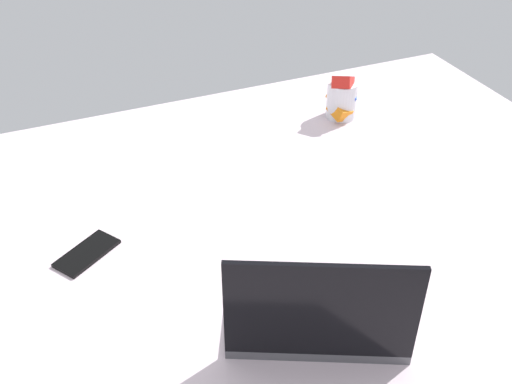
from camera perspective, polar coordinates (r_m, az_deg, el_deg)
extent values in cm
cube|color=silver|center=(146.53, 3.10, -6.02)|extent=(180.00, 140.00, 18.00)
cube|color=#4C4C51|center=(120.80, 5.53, -10.92)|extent=(39.64, 34.84, 2.00)
cube|color=black|center=(120.97, 5.54, -10.02)|extent=(33.47, 27.71, 0.40)
cube|color=black|center=(104.93, 6.12, -11.00)|extent=(30.30, 14.92, 21.00)
cylinder|color=silver|center=(183.34, 8.00, 8.52)|extent=(9.00, 9.00, 11.00)
cube|color=orange|center=(182.30, 7.81, 7.57)|extent=(6.40, 7.66, 6.25)
cube|color=orange|center=(184.08, 7.72, 8.61)|extent=(6.28, 7.30, 5.43)
cube|color=blue|center=(182.20, 8.34, 8.99)|extent=(7.88, 7.37, 6.84)
cube|color=yellow|center=(181.92, 7.90, 9.72)|extent=(6.52, 5.65, 4.55)
cube|color=red|center=(179.54, 8.12, 10.08)|extent=(8.22, 8.44, 6.21)
cube|color=black|center=(137.99, -15.48, -5.52)|extent=(15.41, 13.46, 0.80)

